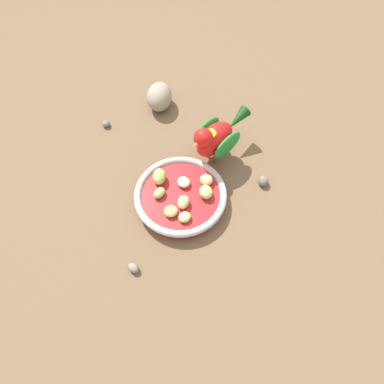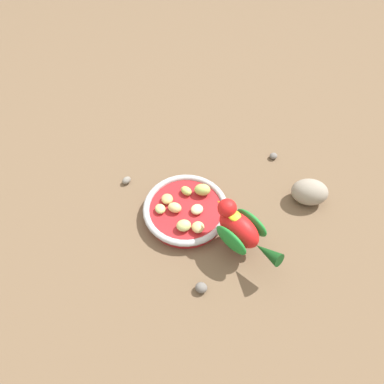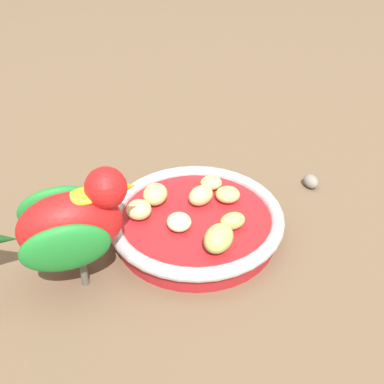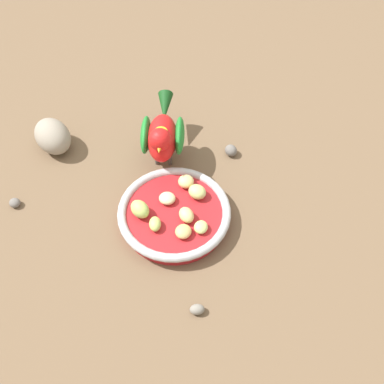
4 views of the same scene
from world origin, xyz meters
The scene contains 15 objects.
ground_plane centered at (0.00, 0.00, 0.00)m, with size 4.00×4.00×0.00m, color brown.
feeding_bowl centered at (0.01, -0.03, 0.02)m, with size 0.20×0.20×0.03m.
apple_piece_0 centered at (0.00, -0.05, 0.04)m, with size 0.03×0.02×0.02m, color #E5C67F.
apple_piece_1 centered at (-0.02, 0.00, 0.03)m, with size 0.03×0.02×0.02m, color #B2CC66.
apple_piece_2 centered at (0.07, -0.04, 0.04)m, with size 0.03×0.03×0.02m, color #E5C67F.
apple_piece_3 centered at (-0.03, -0.05, 0.03)m, with size 0.03×0.03×0.02m, color tan.
apple_piece_4 centered at (0.03, -0.01, 0.03)m, with size 0.03×0.03×0.02m, color beige.
apple_piece_5 centered at (0.00, 0.03, 0.04)m, with size 0.04×0.03×0.03m, color #B2CC66.
apple_piece_6 centered at (-0.02, -0.08, 0.03)m, with size 0.03×0.02×0.02m, color #C6D17A.
apple_piece_7 centered at (0.05, -0.06, 0.04)m, with size 0.03×0.03×0.02m, color #C6D17A.
parrot centered at (0.15, 0.01, 0.07)m, with size 0.18×0.09×0.13m.
rock_large centered at (0.16, 0.23, 0.03)m, with size 0.09×0.06×0.06m, color gray.
pebble_0 centered at (0.18, -0.11, 0.01)m, with size 0.03×0.02×0.02m, color slate.
pebble_1 centered at (-0.16, -0.09, 0.01)m, with size 0.02×0.02×0.02m, color gray.
pebble_2 centered at (0.01, 0.27, 0.01)m, with size 0.02×0.02×0.02m, color slate.
Camera 2 is at (0.41, -0.32, 0.75)m, focal length 35.11 mm.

